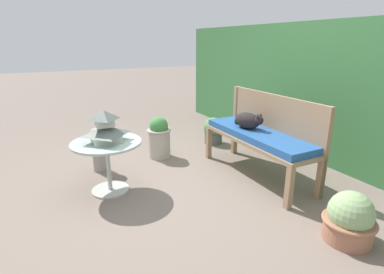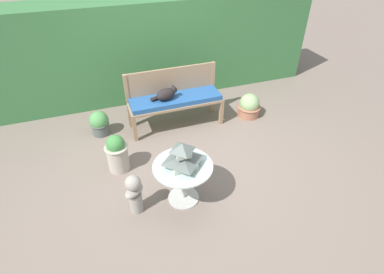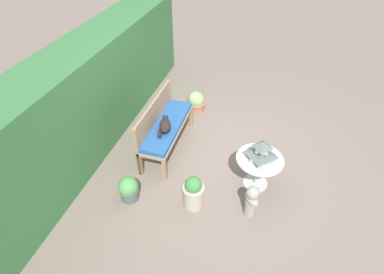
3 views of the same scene
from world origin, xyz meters
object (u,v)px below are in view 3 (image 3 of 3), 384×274
garden_bench (167,128)px  potted_plant_table_far (129,189)px  patio_table (259,164)px  pagoda_birdhouse (261,152)px  cat (165,125)px  potted_plant_bench_left (193,192)px  garden_bust (251,200)px  potted_plant_table_near (196,102)px

garden_bench → potted_plant_table_far: garden_bench is taller
patio_table → pagoda_birdhouse: (-0.00, 0.00, 0.26)m
cat → patio_table: bearing=-116.1°
patio_table → potted_plant_bench_left: 1.09m
potted_plant_bench_left → cat: bearing=39.5°
potted_plant_bench_left → garden_bust: bearing=-84.2°
garden_bench → cat: (-0.16, -0.02, 0.17)m
pagoda_birdhouse → garden_bust: size_ratio=0.69×
pagoda_birdhouse → potted_plant_bench_left: pagoda_birdhouse is taller
cat → potted_plant_table_far: bearing=152.3°
garden_bust → potted_plant_table_far: (-0.24, 1.79, -0.10)m
cat → potted_plant_table_near: (1.48, -0.11, -0.45)m
pagoda_birdhouse → potted_plant_table_near: size_ratio=0.90×
garden_bench → potted_plant_table_far: (-1.24, 0.17, -0.26)m
garden_bench → garden_bust: (-1.00, -1.61, -0.16)m
patio_table → pagoda_birdhouse: bearing=180.0°
patio_table → pagoda_birdhouse: 0.26m
garden_bust → potted_plant_table_far: bearing=58.6°
patio_table → pagoda_birdhouse: size_ratio=1.90×
potted_plant_table_near → potted_plant_bench_left: bearing=-164.8°
garden_bench → potted_plant_bench_left: (-1.09, -0.79, -0.18)m
patio_table → cat: bearing=81.2°
garden_bench → potted_plant_table_far: size_ratio=3.76×
cat → garden_bench: bearing=-8.6°
garden_bust → cat: bearing=23.1°
potted_plant_table_near → potted_plant_table_far: bearing=173.1°
patio_table → potted_plant_table_far: 2.00m
cat → garden_bust: size_ratio=0.82×
potted_plant_bench_left → potted_plant_table_far: 0.98m
garden_bust → patio_table: bearing=-40.4°
patio_table → pagoda_birdhouse: pagoda_birdhouse is taller
potted_plant_bench_left → potted_plant_table_near: bearing=15.2°
garden_bust → garden_bench: bearing=19.1°
pagoda_birdhouse → potted_plant_table_far: pagoda_birdhouse is taller
garden_bench → garden_bust: size_ratio=2.80×
patio_table → potted_plant_table_far: (-0.83, 1.80, -0.23)m
garden_bench → patio_table: size_ratio=2.15×
patio_table → garden_bust: size_ratio=1.30×
garden_bench → potted_plant_bench_left: size_ratio=2.72×
potted_plant_table_far → pagoda_birdhouse: bearing=-65.1°
garden_bench → potted_plant_bench_left: potted_plant_bench_left is taller
cat → potted_plant_table_near: cat is taller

